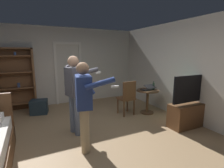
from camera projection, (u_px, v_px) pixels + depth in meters
name	position (u px, v px, depth m)	size (l,w,h in m)	color
ground_plane	(85.00, 144.00, 3.33)	(6.62, 6.62, 0.00)	#997A56
wall_back	(57.00, 66.00, 5.80)	(5.90, 0.12, 2.62)	beige
wall_right	(192.00, 71.00, 4.33)	(0.12, 6.26, 2.62)	beige
doorway_frame	(68.00, 69.00, 5.90)	(0.93, 0.08, 2.13)	white
bookshelf	(16.00, 77.00, 5.12)	(1.02, 0.32, 1.92)	brown
tv_flatscreen	(189.00, 111.00, 4.10)	(1.10, 0.40, 1.26)	brown
side_table	(147.00, 97.00, 4.98)	(0.66, 0.66, 0.70)	#4C331E
laptop	(148.00, 89.00, 4.88)	(0.35, 0.35, 0.17)	black
bottle_on_table	(154.00, 86.00, 4.91)	(0.06, 0.06, 0.26)	#25372B
wooden_chair	(127.00, 97.00, 4.81)	(0.44, 0.44, 0.99)	brown
person_blue_shirt	(84.00, 101.00, 3.01)	(0.68, 0.68, 1.62)	tan
person_striped_shirt	(75.00, 90.00, 3.63)	(0.73, 0.57, 1.71)	slate
suitcase_dark	(39.00, 107.00, 4.97)	(0.47, 0.38, 0.41)	#1E2D38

